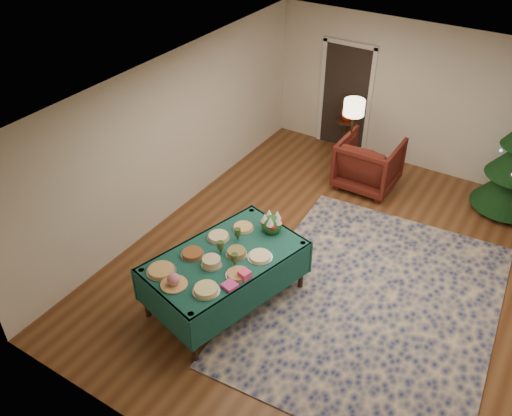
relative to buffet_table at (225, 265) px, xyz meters
The scene contains 24 objects.
room_shell 1.90m from the buffet_table, 53.51° to the left, with size 7.00×7.00×7.00m.
doorway 4.95m from the buffet_table, 96.41° to the left, with size 1.08×0.04×2.16m.
rug 2.10m from the buffet_table, 31.13° to the left, with size 3.20×4.20×0.02m, color #152051.
buffet_table is the anchor object (origin of this frame).
platter_0 0.86m from the buffet_table, 126.62° to the right, with size 0.38×0.38×0.05m.
platter_1 0.83m from the buffet_table, 105.10° to the right, with size 0.34×0.34×0.18m.
platter_2 0.71m from the buffet_table, 74.04° to the right, with size 0.34×0.34×0.07m.
platter_3 0.46m from the buffet_table, 149.99° to the right, with size 0.31×0.31×0.06m.
platter_4 0.32m from the buffet_table, 98.72° to the right, with size 0.27×0.27×0.11m.
platter_5 0.45m from the buffet_table, 31.31° to the right, with size 0.32×0.32×0.05m.
platter_6 0.42m from the buffet_table, 137.19° to the left, with size 0.32×0.32×0.06m.
platter_7 0.25m from the buffet_table, 39.94° to the left, with size 0.28×0.28×0.08m.
platter_8 0.49m from the buffet_table, 28.25° to the left, with size 0.33×0.33×0.05m.
platter_9 0.65m from the buffet_table, 100.50° to the left, with size 0.31×0.31×0.05m.
goblet_0 0.45m from the buffet_table, 95.65° to the left, with size 0.09×0.09×0.19m.
goblet_1 0.35m from the buffet_table, 21.89° to the right, with size 0.09×0.09×0.19m.
goblet_2 0.27m from the buffet_table, 167.51° to the left, with size 0.09×0.09×0.19m.
napkin_stack 0.61m from the buffet_table, 48.88° to the right, with size 0.16×0.16×0.04m, color #D63B96.
gift_box 0.54m from the buffet_table, 25.21° to the right, with size 0.13×0.13×0.11m, color #F74479.
centerpiece 0.87m from the buffet_table, 72.14° to the left, with size 0.29×0.29×0.34m.
armchair 3.78m from the buffet_table, 82.60° to the left, with size 1.00×0.93×1.02m, color #4B1710.
floor_lamp 3.94m from the buffet_table, 89.38° to the left, with size 0.37×0.37×1.51m.
side_table 4.58m from the buffet_table, 94.19° to the left, with size 0.42×0.42×0.76m.
potted_plant 4.58m from the buffet_table, 94.19° to the left, with size 0.26×0.46×0.26m, color #A81D0C.
Camera 1 is at (2.14, -5.73, 5.40)m, focal length 38.00 mm.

